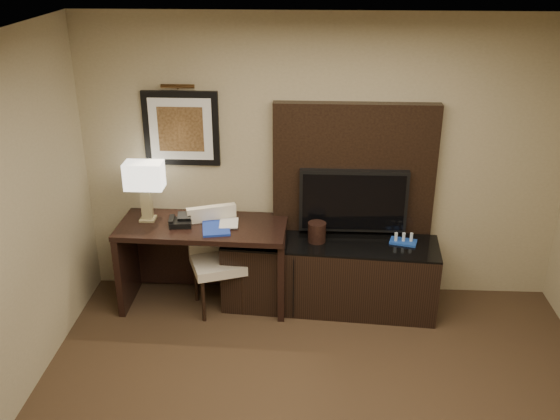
# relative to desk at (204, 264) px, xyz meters

# --- Properties ---
(ceiling) EXTENTS (4.50, 5.00, 0.01)m
(ceiling) POSITION_rel_desk_xyz_m (1.09, -2.15, 2.28)
(ceiling) COLOR silver
(ceiling) RESTS_ON wall_back
(wall_back) EXTENTS (4.50, 0.01, 2.70)m
(wall_back) POSITION_rel_desk_xyz_m (1.09, 0.35, 0.93)
(wall_back) COLOR tan
(wall_back) RESTS_ON floor
(desk) EXTENTS (1.57, 0.72, 0.83)m
(desk) POSITION_rel_desk_xyz_m (0.00, 0.00, 0.00)
(desk) COLOR black
(desk) RESTS_ON floor
(credenza) EXTENTS (2.02, 0.71, 0.68)m
(credenza) POSITION_rel_desk_xyz_m (1.19, -0.00, -0.07)
(credenza) COLOR black
(credenza) RESTS_ON floor
(tv_wall_panel) EXTENTS (1.50, 0.12, 1.30)m
(tv_wall_panel) POSITION_rel_desk_xyz_m (1.39, 0.29, 0.85)
(tv_wall_panel) COLOR black
(tv_wall_panel) RESTS_ON wall_back
(tv) EXTENTS (1.00, 0.08, 0.60)m
(tv) POSITION_rel_desk_xyz_m (1.39, 0.19, 0.60)
(tv) COLOR black
(tv) RESTS_ON tv_wall_panel
(artwork) EXTENTS (0.70, 0.04, 0.70)m
(artwork) POSITION_rel_desk_xyz_m (-0.21, 0.33, 1.23)
(artwork) COLOR black
(artwork) RESTS_ON wall_back
(picture_light) EXTENTS (0.04, 0.04, 0.30)m
(picture_light) POSITION_rel_desk_xyz_m (-0.21, 0.29, 1.63)
(picture_light) COLOR #3E2814
(picture_light) RESTS_ON wall_back
(desk_chair) EXTENTS (0.62, 0.66, 0.96)m
(desk_chair) POSITION_rel_desk_xyz_m (0.14, -0.09, 0.07)
(desk_chair) COLOR beige
(desk_chair) RESTS_ON floor
(table_lamp) EXTENTS (0.40, 0.28, 0.60)m
(table_lamp) POSITION_rel_desk_xyz_m (-0.53, 0.08, 0.71)
(table_lamp) COLOR tan
(table_lamp) RESTS_ON desk
(desk_phone) EXTENTS (0.21, 0.20, 0.10)m
(desk_phone) POSITION_rel_desk_xyz_m (-0.19, -0.02, 0.46)
(desk_phone) COLOR black
(desk_phone) RESTS_ON desk
(blue_folder) EXTENTS (0.30, 0.36, 0.02)m
(blue_folder) POSITION_rel_desk_xyz_m (0.14, -0.09, 0.43)
(blue_folder) COLOR #1833A1
(blue_folder) RESTS_ON desk
(book) EXTENTS (0.17, 0.04, 0.23)m
(book) POSITION_rel_desk_xyz_m (0.16, 0.00, 0.53)
(book) COLOR beige
(book) RESTS_ON desk
(ice_bucket) EXTENTS (0.19, 0.19, 0.19)m
(ice_bucket) POSITION_rel_desk_xyz_m (1.06, 0.01, 0.36)
(ice_bucket) COLOR black
(ice_bucket) RESTS_ON credenza
(minibar_tray) EXTENTS (0.27, 0.20, 0.09)m
(minibar_tray) POSITION_rel_desk_xyz_m (1.86, 0.02, 0.31)
(minibar_tray) COLOR #1942A7
(minibar_tray) RESTS_ON credenza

